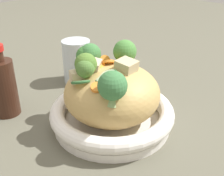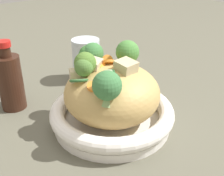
{
  "view_description": "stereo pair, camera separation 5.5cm",
  "coord_description": "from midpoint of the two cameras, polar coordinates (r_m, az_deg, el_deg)",
  "views": [
    {
      "loc": [
        0.36,
        0.34,
        0.34
      ],
      "look_at": [
        0.0,
        0.0,
        0.09
      ],
      "focal_mm": 44.51,
      "sensor_mm": 36.0,
      "label": 1
    },
    {
      "loc": [
        0.32,
        0.37,
        0.34
      ],
      "look_at": [
        0.0,
        0.0,
        0.09
      ],
      "focal_mm": 44.51,
      "sensor_mm": 36.0,
      "label": 2
    }
  ],
  "objects": [
    {
      "name": "carrot_coins",
      "position": [
        0.54,
        1.96,
        4.34
      ],
      "size": [
        0.12,
        0.09,
        0.03
      ],
      "color": "orange",
      "rests_on": "serving_bowl"
    },
    {
      "name": "zucchini_slices",
      "position": [
        0.5,
        -0.58,
        2.02
      ],
      "size": [
        0.09,
        0.09,
        0.03
      ],
      "color": "beige",
      "rests_on": "serving_bowl"
    },
    {
      "name": "drinking_glass",
      "position": [
        0.77,
        -3.28,
        5.73
      ],
      "size": [
        0.08,
        0.08,
        0.12
      ],
      "color": "silver",
      "rests_on": "ground_plane"
    },
    {
      "name": "soy_sauce_bottle",
      "position": [
        0.66,
        -17.96,
        1.34
      ],
      "size": [
        0.06,
        0.06,
        0.16
      ],
      "color": "#381E14",
      "rests_on": "ground_plane"
    },
    {
      "name": "chicken_chunks",
      "position": [
        0.53,
        1.06,
        4.02
      ],
      "size": [
        0.11,
        0.1,
        0.04
      ],
      "color": "#C8B194",
      "rests_on": "serving_bowl"
    },
    {
      "name": "ground_plane",
      "position": [
        0.6,
        2.67,
        -7.52
      ],
      "size": [
        3.0,
        3.0,
        0.0
      ],
      "primitive_type": "plane",
      "color": "#5A5848"
    },
    {
      "name": "broccoli_florets",
      "position": [
        0.53,
        0.75,
        4.99
      ],
      "size": [
        0.18,
        0.19,
        0.08
      ],
      "color": "#98B97A",
      "rests_on": "serving_bowl"
    },
    {
      "name": "serving_bowl",
      "position": [
        0.58,
        2.72,
        -5.51
      ],
      "size": [
        0.26,
        0.26,
        0.05
      ],
      "color": "white",
      "rests_on": "ground_plane"
    },
    {
      "name": "noodle_heap",
      "position": [
        0.56,
        2.82,
        -1.12
      ],
      "size": [
        0.19,
        0.19,
        0.12
      ],
      "color": "tan",
      "rests_on": "serving_bowl"
    }
  ]
}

